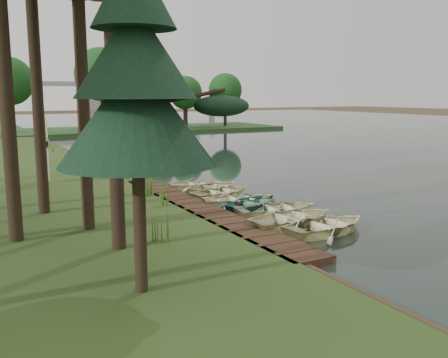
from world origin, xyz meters
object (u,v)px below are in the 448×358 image
rowboat_1 (294,216)px  pine_tree (136,80)px  boardwalk (200,211)px  rowboat_0 (327,223)px  rowboat_2 (277,207)px  stored_rowboat (48,176)px

rowboat_1 → pine_tree: pine_tree is taller
boardwalk → rowboat_0: bearing=-60.9°
rowboat_2 → stored_rowboat: size_ratio=1.01×
rowboat_1 → rowboat_2: rowboat_1 is taller
rowboat_0 → stored_rowboat: bearing=21.0°
rowboat_1 → pine_tree: 10.11m
boardwalk → pine_tree: pine_tree is taller
rowboat_1 → stored_rowboat: stored_rowboat is taller
rowboat_0 → stored_rowboat: (-7.65, 14.88, 0.24)m
boardwalk → pine_tree: 10.91m
rowboat_2 → rowboat_1: bearing=175.3°
rowboat_0 → stored_rowboat: stored_rowboat is taller
boardwalk → stored_rowboat: size_ratio=4.36×
rowboat_0 → stored_rowboat: 16.74m
rowboat_1 → pine_tree: size_ratio=0.48×
stored_rowboat → boardwalk: bearing=-144.7°
pine_tree → stored_rowboat: bearing=88.1°
rowboat_1 → boardwalk: bearing=26.1°
rowboat_2 → stored_rowboat: stored_rowboat is taller
rowboat_1 → pine_tree: bearing=111.9°
stored_rowboat → rowboat_1: bearing=-143.0°
rowboat_1 → rowboat_2: size_ratio=1.07×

